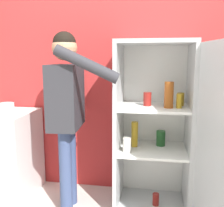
# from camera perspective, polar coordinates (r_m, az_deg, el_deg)

# --- Properties ---
(wall_back) EXTENTS (7.00, 0.06, 2.55)m
(wall_back) POSITION_cam_1_polar(r_m,az_deg,el_deg) (2.81, 2.06, 6.24)
(wall_back) COLOR #B72D2D
(wall_back) RESTS_ON ground_plane
(refrigerator) EXTENTS (0.87, 1.25, 1.61)m
(refrigerator) POSITION_cam_1_polar(r_m,az_deg,el_deg) (2.43, 11.48, -5.81)
(refrigerator) COLOR #B7BABC
(refrigerator) RESTS_ON ground_plane
(person) EXTENTS (0.68, 0.60, 1.69)m
(person) POSITION_cam_1_polar(r_m,az_deg,el_deg) (2.44, -9.75, 0.54)
(person) COLOR #384770
(person) RESTS_ON ground_plane
(counter) EXTENTS (0.61, 0.61, 0.90)m
(counter) POSITION_cam_1_polar(r_m,az_deg,el_deg) (3.05, -22.24, -10.08)
(counter) COLOR white
(counter) RESTS_ON ground_plane
(bowl) EXTENTS (0.16, 0.16, 0.08)m
(bowl) POSITION_cam_1_polar(r_m,az_deg,el_deg) (3.04, -21.97, -0.59)
(bowl) COLOR white
(bowl) RESTS_ON counter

